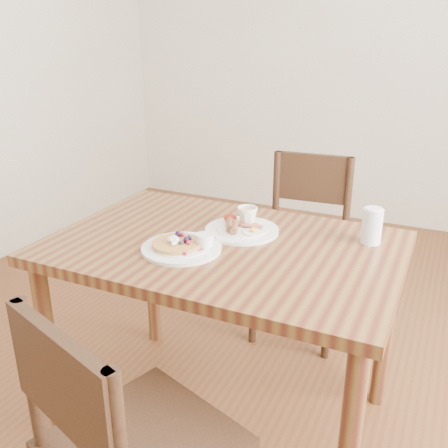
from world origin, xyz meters
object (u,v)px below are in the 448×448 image
Objects in this scene: dining_table at (224,268)px; chair_near at (125,445)px; pancake_plate at (183,246)px; teacup_saucer at (247,218)px; chair_far at (304,237)px; breakfast_plate at (241,229)px; water_glass at (372,226)px.

dining_table is 0.72m from chair_near.
teacup_saucer is (0.11, 0.29, 0.02)m from pancake_plate.
breakfast_plate is at bearing 80.47° from chair_far.
chair_far is at bearing 84.66° from dining_table.
water_glass is at bearing 12.52° from breakfast_plate.
water_glass is (0.45, 0.04, 0.03)m from teacup_saucer.
teacup_saucer is 0.45m from water_glass.
chair_far is 0.94m from pancake_plate.
chair_near is 0.92m from teacup_saucer.
pancake_plate is at bearing -111.65° from teacup_saucer.
chair_near is at bearing -87.03° from teacup_saucer.
breakfast_plate is at bearing -92.09° from teacup_saucer.
teacup_saucer reaches higher than breakfast_plate.
pancake_plate is (-0.16, 0.58, 0.27)m from chair_near.
pancake_plate is 0.65m from water_glass.
chair_near is (0.06, -0.70, -0.16)m from dining_table.
chair_near is at bearing -85.14° from dining_table.
water_glass reaches higher than teacup_saucer.
chair_far is 3.26× the size of pancake_plate.
water_glass reaches higher than breakfast_plate.
teacup_saucer is 1.13× the size of water_glass.
breakfast_plate is at bearing -167.48° from water_glass.
breakfast_plate is (-0.06, -0.65, 0.27)m from chair_far.
water_glass reaches higher than dining_table.
chair_near is at bearing -86.69° from breakfast_plate.
pancake_plate is (-0.17, -0.88, 0.27)m from chair_far.
teacup_saucer is at bearing -174.31° from water_glass.
dining_table is 4.44× the size of pancake_plate.
breakfast_plate is at bearing 84.23° from dining_table.
teacup_saucer reaches higher than dining_table.
chair_far is at bearing 108.20° from chair_near.
teacup_saucer is at bearing 85.39° from dining_table.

